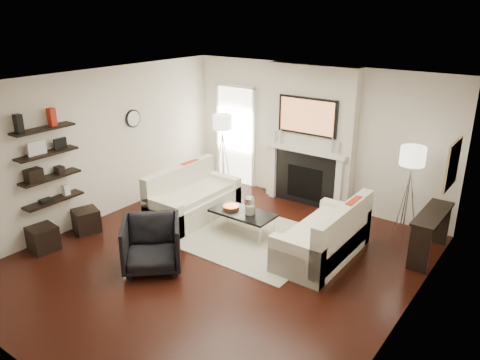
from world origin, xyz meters
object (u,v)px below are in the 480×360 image
Objects in this scene: lamp_right_shade at (413,156)px; ottoman_near at (86,220)px; loveseat_left_base at (194,206)px; loveseat_right_base at (322,244)px; coffee_table at (243,213)px; lamp_left_shade at (222,122)px; armchair at (152,242)px.

ottoman_near is (-4.52, -3.01, -1.25)m from lamp_right_shade.
ottoman_near is (-1.12, -1.55, -0.01)m from loveseat_left_base.
coffee_table is at bearing -175.48° from loveseat_right_base.
loveseat_left_base is at bearing -156.85° from lamp_right_shade.
coffee_table is at bearing -2.49° from loveseat_left_base.
lamp_left_shade is (-3.08, 1.44, 1.24)m from loveseat_right_base.
loveseat_left_base is 1.91m from ottoman_near.
lamp_right_shade reaches higher than ottoman_near.
lamp_left_shade is 1.00× the size of lamp_right_shade.
coffee_table is at bearing 33.57° from ottoman_near.
ottoman_near is at bearing -101.49° from lamp_left_shade.
armchair is 2.12× the size of lamp_right_shade.
loveseat_right_base is at bearing 4.52° from coffee_table.
lamp_right_shade is (3.40, 1.46, 1.24)m from loveseat_left_base.
lamp_left_shade is (-0.50, 1.50, 1.24)m from loveseat_left_base.
loveseat_left_base is 2.01m from lamp_left_shade.
loveseat_right_base and coffee_table have the same top height.
ottoman_near is at bearing -156.42° from loveseat_right_base.
loveseat_right_base is 4.50× the size of ottoman_near.
armchair is at bearing -130.33° from lamp_right_shade.
loveseat_left_base is at bearing 177.51° from coffee_table.
coffee_table is 2.75× the size of lamp_right_shade.
lamp_left_shade is at bearing 78.51° from ottoman_near.
loveseat_right_base reaches higher than ottoman_near.
loveseat_left_base is 1.88m from armchair.
lamp_left_shade is (-1.20, 3.23, 1.03)m from armchair.
loveseat_left_base and loveseat_right_base have the same top height.
armchair is at bearing -104.89° from coffee_table.
loveseat_left_base is at bearing 54.27° from ottoman_near.
loveseat_right_base is at bearing 23.58° from ottoman_near.
armchair is at bearing -69.63° from lamp_left_shade.
lamp_right_shade is (2.70, 3.18, 1.03)m from armchair.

